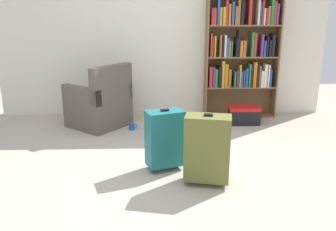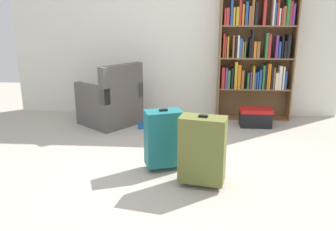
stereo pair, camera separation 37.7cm
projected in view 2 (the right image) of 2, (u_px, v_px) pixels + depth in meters
The scene contains 8 objects.
ground_plane at pixel (163, 173), 3.71m from camera, with size 8.85×8.85×0.00m, color #B2A899.
back_wall at pixel (175, 31), 5.47m from camera, with size 5.06×0.10×2.60m, color silver.
bookshelf at pixel (256, 52), 5.28m from camera, with size 1.09×0.27×1.84m.
armchair at pixel (111, 103), 5.20m from camera, with size 0.98×0.98×0.90m.
mug at pixel (141, 125), 5.06m from camera, with size 0.12×0.08×0.10m.
storage_box at pixel (255, 117), 5.14m from camera, with size 0.45×0.26×0.26m.
suitcase_olive at pixel (202, 150), 3.35m from camera, with size 0.46×0.31×0.71m.
suitcase_teal at pixel (164, 138), 3.72m from camera, with size 0.43×0.34×0.66m.
Camera 2 is at (0.30, -3.37, 1.64)m, focal length 38.30 mm.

